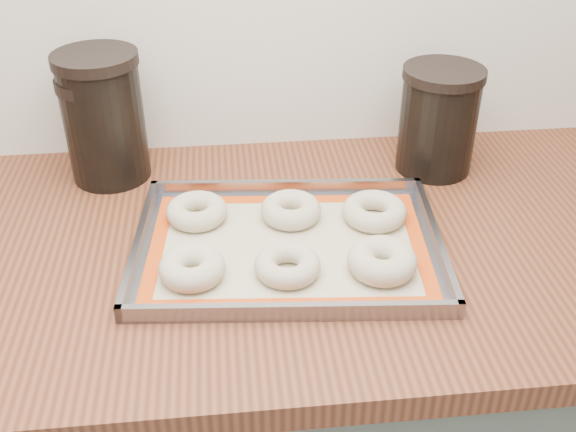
{
  "coord_description": "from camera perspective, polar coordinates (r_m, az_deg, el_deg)",
  "views": [
    {
      "loc": [
        -0.03,
        0.82,
        1.51
      ],
      "look_at": [
        0.06,
        1.64,
        0.96
      ],
      "focal_mm": 42.0,
      "sensor_mm": 36.0,
      "label": 1
    }
  ],
  "objects": [
    {
      "name": "countertop",
      "position": [
        1.06,
        -3.26,
        -2.83
      ],
      "size": [
        3.06,
        0.68,
        0.04
      ],
      "primitive_type": "cube",
      "color": "brown",
      "rests_on": "cabinet"
    },
    {
      "name": "baking_tray",
      "position": [
        1.02,
        0.0,
        -2.48
      ],
      "size": [
        0.49,
        0.37,
        0.03
      ],
      "rotation": [
        0.0,
        0.0,
        -0.09
      ],
      "color": "gray",
      "rests_on": "countertop"
    },
    {
      "name": "canister_left",
      "position": [
        1.21,
        -15.32,
        8.09
      ],
      "size": [
        0.14,
        0.14,
        0.23
      ],
      "color": "black",
      "rests_on": "countertop"
    },
    {
      "name": "canister_mid",
      "position": [
        1.22,
        -15.66,
        7.15
      ],
      "size": [
        0.12,
        0.12,
        0.19
      ],
      "color": "black",
      "rests_on": "countertop"
    },
    {
      "name": "bagel_front_left",
      "position": [
        0.96,
        -8.13,
        -4.36
      ],
      "size": [
        0.1,
        0.1,
        0.04
      ],
      "primitive_type": "torus",
      "rotation": [
        0.0,
        0.0,
        0.08
      ],
      "color": "#BCAD91",
      "rests_on": "baking_mat"
    },
    {
      "name": "bagel_back_mid",
      "position": [
        1.08,
        0.25,
        0.53
      ],
      "size": [
        0.11,
        0.11,
        0.03
      ],
      "primitive_type": "torus",
      "rotation": [
        0.0,
        0.0,
        0.12
      ],
      "color": "#BCAD91",
      "rests_on": "baking_mat"
    },
    {
      "name": "bagel_back_left",
      "position": [
        1.09,
        -7.73,
        0.41
      ],
      "size": [
        0.12,
        0.12,
        0.03
      ],
      "primitive_type": "torus",
      "rotation": [
        0.0,
        0.0,
        -0.27
      ],
      "color": "#BCAD91",
      "rests_on": "baking_mat"
    },
    {
      "name": "bagel_front_mid",
      "position": [
        0.96,
        -0.05,
        -4.18
      ],
      "size": [
        0.11,
        0.11,
        0.03
      ],
      "primitive_type": "torus",
      "rotation": [
        0.0,
        0.0,
        -0.12
      ],
      "color": "#BCAD91",
      "rests_on": "baking_mat"
    },
    {
      "name": "baking_mat",
      "position": [
        1.03,
        -0.0,
        -2.57
      ],
      "size": [
        0.44,
        0.33,
        0.0
      ],
      "rotation": [
        0.0,
        0.0,
        -0.09
      ],
      "color": "#C6B793",
      "rests_on": "baking_tray"
    },
    {
      "name": "bagel_front_right",
      "position": [
        0.97,
        7.97,
        -3.77
      ],
      "size": [
        0.13,
        0.13,
        0.04
      ],
      "primitive_type": "torus",
      "rotation": [
        0.0,
        0.0,
        -0.35
      ],
      "color": "#BCAD91",
      "rests_on": "baking_mat"
    },
    {
      "name": "canister_right",
      "position": [
        1.23,
        12.6,
        7.96
      ],
      "size": [
        0.14,
        0.14,
        0.19
      ],
      "color": "black",
      "rests_on": "countertop"
    },
    {
      "name": "bagel_back_right",
      "position": [
        1.09,
        7.32,
        0.4
      ],
      "size": [
        0.13,
        0.13,
        0.03
      ],
      "primitive_type": "torus",
      "rotation": [
        0.0,
        0.0,
        -0.33
      ],
      "color": "#BCAD91",
      "rests_on": "baking_mat"
    }
  ]
}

